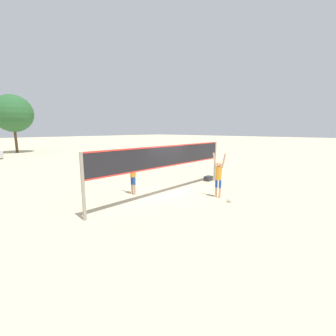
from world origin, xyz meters
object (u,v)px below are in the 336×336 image
player_blocker (133,171)px  volleyball (230,200)px  player_spiker (219,174)px  gear_bag (208,178)px  volleyball_net (168,160)px  tree_left_cluster (13,113)px

player_blocker → volleyball: size_ratio=9.61×
player_spiker → player_blocker: player_blocker is taller
gear_bag → volleyball: bearing=-134.6°
player_blocker → volleyball_net: bearing=40.9°
player_blocker → volleyball: 4.79m
volleyball_net → player_blocker: (-1.14, 1.32, -0.58)m
volleyball → gear_bag: gear_bag is taller
player_spiker → volleyball: size_ratio=9.29×
player_blocker → player_spiker: bearing=35.7°
player_spiker → player_blocker: bearing=35.7°
player_spiker → player_blocker: size_ratio=0.97×
player_spiker → volleyball: bearing=160.0°
player_spiker → volleyball_net: bearing=31.9°
gear_bag → player_blocker: bearing=167.9°
volleyball → tree_left_cluster: bearing=90.4°
player_blocker → tree_left_cluster: tree_left_cluster is taller
player_spiker → gear_bag: size_ratio=4.03×
player_spiker → tree_left_cluster: tree_left_cluster is taller
gear_bag → tree_left_cluster: size_ratio=0.07×
tree_left_cluster → volleyball: bearing=-89.6°
volleyball_net → player_spiker: volleyball_net is taller
volleyball_net → player_spiker: bearing=-58.1°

